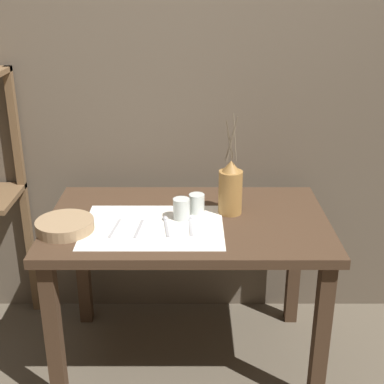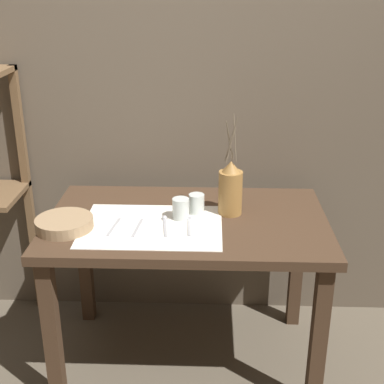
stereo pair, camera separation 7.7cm
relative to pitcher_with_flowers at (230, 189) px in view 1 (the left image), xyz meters
The scene contains 12 objects.
ground_plane 0.85m from the pitcher_with_flowers, 162.03° to the right, with size 12.00×12.00×0.00m, color brown.
stone_wall_back 0.58m from the pitcher_with_flowers, 113.87° to the left, with size 7.00×0.06×2.40m.
wooden_table 0.28m from the pitcher_with_flowers, 162.03° to the right, with size 1.18×0.72×0.72m.
linen_cloth 0.37m from the pitcher_with_flowers, 156.12° to the right, with size 0.57×0.42×0.00m.
pitcher_with_flowers is the anchor object (origin of this frame).
wooden_bowl 0.70m from the pitcher_with_flowers, 165.21° to the right, with size 0.23×0.23×0.05m.
glass_tumbler_near 0.23m from the pitcher_with_flowers, 162.22° to the right, with size 0.07×0.07×0.09m.
glass_tumbler_far 0.16m from the pitcher_with_flowers, behind, with size 0.07×0.07×0.08m.
fork_outer 0.51m from the pitcher_with_flowers, 161.06° to the right, with size 0.03×0.16×0.00m.
knife_center 0.43m from the pitcher_with_flowers, 156.05° to the right, with size 0.03×0.17×0.00m.
spoon_outer 0.31m from the pitcher_with_flowers, 158.39° to the right, with size 0.04×0.18×0.02m.
spoon_inner 0.22m from the pitcher_with_flowers, 150.14° to the right, with size 0.03×0.18×0.02m.
Camera 1 is at (0.02, -2.04, 1.67)m, focal length 50.00 mm.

